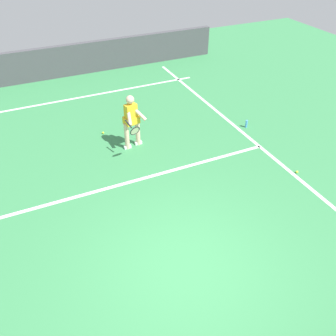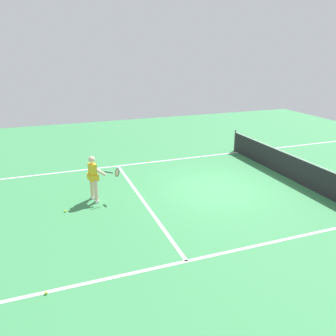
# 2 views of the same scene
# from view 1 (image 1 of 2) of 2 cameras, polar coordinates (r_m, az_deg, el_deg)

# --- Properties ---
(ground_plane) EXTENTS (27.68, 27.68, 0.00)m
(ground_plane) POSITION_cam_1_polar(r_m,az_deg,el_deg) (7.13, 2.86, -15.23)
(ground_plane) COLOR #38844C
(court_back_wall) EXTENTS (12.59, 0.24, 1.20)m
(court_back_wall) POSITION_cam_1_polar(r_m,az_deg,el_deg) (15.22, -15.69, 16.00)
(court_back_wall) COLOR #47474C
(court_back_wall) RESTS_ON ground
(baseline_marking) EXTENTS (8.59, 0.10, 0.01)m
(baseline_marking) POSITION_cam_1_polar(r_m,az_deg,el_deg) (13.43, -13.34, 10.85)
(baseline_marking) COLOR white
(baseline_marking) RESTS_ON ground
(service_line_marking) EXTENTS (7.59, 0.10, 0.01)m
(service_line_marking) POSITION_cam_1_polar(r_m,az_deg,el_deg) (9.02, -5.41, -2.05)
(service_line_marking) COLOR white
(service_line_marking) RESTS_ON ground
(sideline_left_marking) EXTENTS (0.10, 19.29, 0.01)m
(sideline_left_marking) POSITION_cam_1_polar(r_m,az_deg,el_deg) (9.03, 24.98, -5.94)
(sideline_left_marking) COLOR white
(sideline_left_marking) RESTS_ON ground
(tennis_player) EXTENTS (0.69, 1.04, 1.55)m
(tennis_player) POSITION_cam_1_polar(r_m,az_deg,el_deg) (9.87, -5.76, 7.52)
(tennis_player) COLOR beige
(tennis_player) RESTS_ON ground
(tennis_ball_near) EXTENTS (0.07, 0.07, 0.07)m
(tennis_ball_near) POSITION_cam_1_polar(r_m,az_deg,el_deg) (11.01, -10.20, 5.50)
(tennis_ball_near) COLOR #D1E533
(tennis_ball_near) RESTS_ON ground
(tennis_ball_mid) EXTENTS (0.07, 0.07, 0.07)m
(tennis_ball_mid) POSITION_cam_1_polar(r_m,az_deg,el_deg) (9.80, 19.68, -0.58)
(tennis_ball_mid) COLOR #D1E533
(tennis_ball_mid) RESTS_ON ground
(water_bottle) EXTENTS (0.07, 0.07, 0.24)m
(water_bottle) POSITION_cam_1_polar(r_m,az_deg,el_deg) (11.39, 12.27, 6.84)
(water_bottle) COLOR #4C9EE5
(water_bottle) RESTS_ON ground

